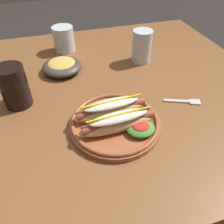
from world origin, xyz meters
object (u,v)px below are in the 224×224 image
(extra_cup, at_px, (142,46))
(side_bowl, at_px, (62,66))
(water_cup, at_px, (64,39))
(fork, at_px, (185,101))
(hot_dog_plate, at_px, (116,120))
(soda_cup, at_px, (14,87))

(extra_cup, relative_size, side_bowl, 0.85)
(water_cup, xyz_separation_m, extra_cup, (0.30, -0.19, 0.01))
(fork, height_order, extra_cup, extra_cup)
(hot_dog_plate, height_order, soda_cup, soda_cup)
(hot_dog_plate, height_order, water_cup, water_cup)
(hot_dog_plate, bearing_deg, extra_cup, 57.79)
(fork, xyz_separation_m, extra_cup, (-0.04, 0.30, 0.06))
(hot_dog_plate, bearing_deg, water_cup, 98.17)
(side_bowl, bearing_deg, water_cup, 79.11)
(hot_dog_plate, xyz_separation_m, soda_cup, (-0.27, 0.19, 0.04))
(soda_cup, height_order, side_bowl, soda_cup)
(soda_cup, bearing_deg, water_cup, 60.21)
(hot_dog_plate, relative_size, soda_cup, 1.95)
(hot_dog_plate, distance_m, water_cup, 0.54)
(water_cup, bearing_deg, side_bowl, -100.89)
(soda_cup, xyz_separation_m, water_cup, (0.20, 0.34, -0.01))
(hot_dog_plate, bearing_deg, soda_cup, 144.89)
(hot_dog_plate, xyz_separation_m, water_cup, (-0.08, 0.54, 0.03))
(soda_cup, bearing_deg, fork, -15.74)
(hot_dog_plate, height_order, extra_cup, extra_cup)
(fork, bearing_deg, soda_cup, -173.96)
(soda_cup, height_order, water_cup, soda_cup)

